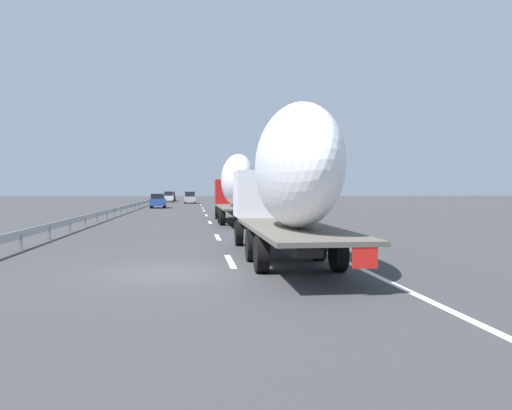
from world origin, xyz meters
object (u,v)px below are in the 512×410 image
(truck_trailing, at_px, (288,178))
(car_white_van, at_px, (169,197))
(car_black_suv, at_px, (171,196))
(truck_lead, at_px, (236,185))
(car_silver_hatch, at_px, (190,198))
(road_sign, at_px, (252,192))
(car_blue_sedan, at_px, (158,201))

(truck_trailing, xyz_separation_m, car_white_van, (82.28, 7.41, -1.72))
(truck_trailing, xyz_separation_m, car_black_suv, (91.91, 7.40, -1.75))
(car_black_suv, bearing_deg, car_white_van, 179.92)
(truck_lead, bearing_deg, car_silver_hatch, 3.82)
(truck_trailing, height_order, car_silver_hatch, truck_trailing)
(truck_trailing, bearing_deg, road_sign, -4.67)
(truck_lead, distance_m, car_black_suv, 72.32)
(car_blue_sedan, bearing_deg, truck_trailing, -171.77)
(truck_trailing, bearing_deg, truck_lead, -0.00)
(car_blue_sedan, bearing_deg, car_black_suv, 0.10)
(car_silver_hatch, bearing_deg, car_white_van, 20.78)
(car_white_van, xyz_separation_m, road_sign, (-44.36, -10.51, 1.12))
(car_black_suv, xyz_separation_m, road_sign, (-54.00, -10.50, 1.15))
(car_blue_sedan, distance_m, road_sign, 16.48)
(car_silver_hatch, bearing_deg, car_blue_sedan, 169.71)
(truck_lead, bearing_deg, truck_trailing, 180.00)
(car_white_van, relative_size, car_blue_sedan, 0.99)
(truck_lead, distance_m, car_white_van, 62.74)
(road_sign, bearing_deg, car_white_van, 13.33)
(car_blue_sedan, bearing_deg, road_sign, -140.64)
(car_silver_hatch, xyz_separation_m, car_blue_sedan, (-21.26, 3.86, -0.06))
(car_silver_hatch, xyz_separation_m, car_white_van, (10.40, 3.95, -0.00))
(truck_lead, height_order, truck_trailing, truck_trailing)
(car_white_van, relative_size, car_black_suv, 1.12)
(car_white_van, bearing_deg, road_sign, -166.67)
(car_white_van, xyz_separation_m, car_blue_sedan, (-31.66, -0.09, -0.06))
(car_black_suv, bearing_deg, truck_lead, -174.13)
(car_silver_hatch, bearing_deg, road_sign, -169.06)
(car_silver_hatch, relative_size, car_black_suv, 1.14)
(truck_trailing, bearing_deg, car_white_van, 5.15)
(car_white_van, distance_m, road_sign, 45.61)
(car_white_van, xyz_separation_m, car_black_suv, (9.64, -0.01, -0.03))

